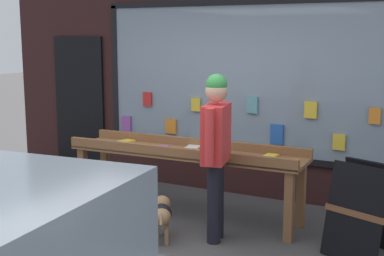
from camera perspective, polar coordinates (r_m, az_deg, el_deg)
The scene contains 6 objects.
ground_plane at distance 5.49m, azimuth -6.55°, elevation -12.92°, with size 40.00×40.00×0.00m, color #474444.
shopfront_facade at distance 7.16m, azimuth 4.05°, elevation 6.98°, with size 7.28×0.29×3.57m.
display_table_main at distance 6.21m, azimuth -0.63°, elevation -3.12°, with size 2.83×0.73×0.89m.
person_browsing at distance 5.45m, azimuth 2.58°, elevation -1.69°, with size 0.32×0.67×1.74m.
small_dog at distance 5.66m, azimuth -3.26°, elevation -9.08°, with size 0.40×0.54×0.41m.
sandwich_board_sign at distance 5.47m, azimuth 17.96°, elevation -8.25°, with size 0.75×0.75×0.91m.
Camera 1 is at (2.88, -4.16, 2.12)m, focal length 50.00 mm.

